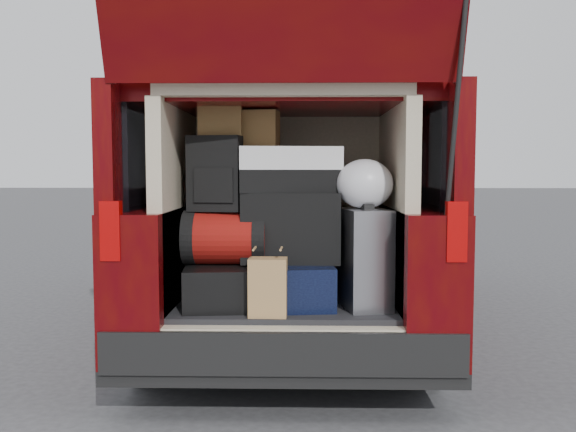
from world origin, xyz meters
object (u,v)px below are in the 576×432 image
black_soft_case (291,227)px  twotone_duffel (289,170)px  navy_hardshell (290,283)px  black_hardshell (224,284)px  red_duffel (225,238)px  backpack (216,174)px  kraft_bag (268,287)px  silver_roller (364,258)px

black_soft_case → twotone_duffel: size_ratio=0.96×
navy_hardshell → twotone_duffel: size_ratio=0.95×
black_hardshell → red_duffel: size_ratio=1.25×
backpack → twotone_duffel: bearing=13.5°
backpack → twotone_duffel: (0.42, 0.04, 0.02)m
kraft_bag → backpack: bearing=137.1°
red_duffel → black_hardshell: bearing=-179.5°
red_duffel → black_soft_case: bearing=7.5°
kraft_bag → twotone_duffel: size_ratio=0.53×
black_hardshell → backpack: size_ratio=1.36×
black_hardshell → backpack: bearing=151.5°
backpack → kraft_bag: bearing=-37.2°
kraft_bag → navy_hardshell: bearing=71.0°
silver_roller → backpack: bearing=163.1°
black_hardshell → twotone_duffel: (0.38, 0.06, 0.66)m
kraft_bag → silver_roller: bearing=24.7°
silver_roller → kraft_bag: bearing=-168.2°
kraft_bag → red_duffel: red_duffel is taller
navy_hardshell → black_soft_case: size_ratio=0.99×
red_duffel → black_soft_case: (0.38, 0.05, 0.06)m
kraft_bag → backpack: backpack is taller
black_hardshell → black_soft_case: black_soft_case is taller
navy_hardshell → twotone_duffel: (-0.01, 0.06, 0.65)m
black_soft_case → backpack: 0.53m
silver_roller → twotone_duffel: (-0.43, 0.13, 0.50)m
silver_roller → red_duffel: silver_roller is taller
red_duffel → kraft_bag: bearing=-48.3°
black_hardshell → black_soft_case: (0.39, 0.05, 0.33)m
kraft_bag → black_soft_case: (0.12, 0.34, 0.29)m
kraft_bag → red_duffel: size_ratio=0.66×
black_soft_case → backpack: bearing=-174.9°
red_duffel → black_soft_case: black_soft_case is taller
black_soft_case → red_duffel: bearing=-171.8°
black_soft_case → twotone_duffel: bearing=139.5°
navy_hardshell → black_soft_case: bearing=77.6°
navy_hardshell → kraft_bag: 0.32m
twotone_duffel → black_hardshell: bearing=-177.9°
black_hardshell → backpack: backpack is taller
backpack → black_soft_case: bearing=12.0°
black_soft_case → backpack: backpack is taller
red_duffel → backpack: bearing=161.8°
black_hardshell → kraft_bag: (0.27, -0.29, 0.04)m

